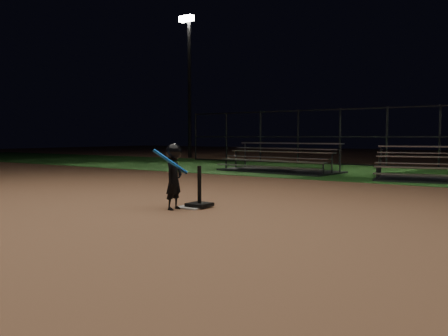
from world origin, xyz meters
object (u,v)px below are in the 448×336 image
Objects in this scene: child_batter at (174,174)px; batting_tee at (199,199)px; home_plate at (192,207)px; light_pole_left at (189,74)px; bleacher_left at (279,166)px.

batting_tee is at bearing -34.04° from child_batter.
home_plate is 0.63× the size of batting_tee.
light_pole_left reaches higher than batting_tee.
light_pole_left reaches higher than bleacher_left.
bleacher_left is at bearing 107.61° from batting_tee.
child_batter is 8.79m from bleacher_left.
light_pole_left reaches higher than child_batter.
bleacher_left is at bearing 11.77° from child_batter.
light_pole_left is (-12.00, 14.94, 4.93)m from home_plate.
bleacher_left reaches higher than batting_tee.
light_pole_left is at bearing 34.29° from child_batter.
bleacher_left reaches higher than home_plate.
batting_tee is (0.09, 0.08, 0.14)m from home_plate.
home_plate is at bearing -66.72° from bleacher_left.
child_batter is (-0.15, -0.32, 0.60)m from home_plate.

